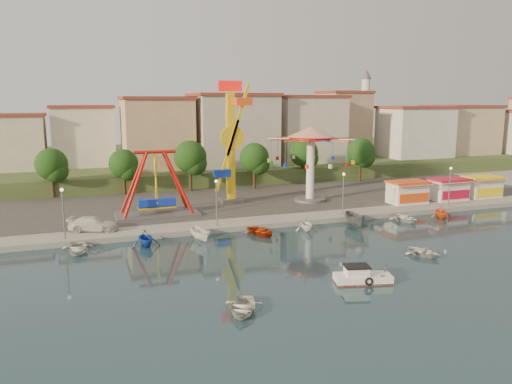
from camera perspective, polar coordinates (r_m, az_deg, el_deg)
name	(u,v)px	position (r m, az deg, el deg)	size (l,w,h in m)	color
ground	(336,257)	(47.81, 9.09, -7.38)	(200.00, 200.00, 0.00)	#142A37
quay_deck	(192,169)	(105.16, -7.27, 2.58)	(200.00, 100.00, 0.60)	#9E998E
asphalt_pad	(239,195)	(74.55, -1.97, -0.33)	(90.00, 28.00, 0.01)	#4C4944
hill_terrace	(187,161)	(109.86, -7.85, 3.53)	(200.00, 60.00, 3.00)	#384C26
pirate_ship_ride	(156,185)	(61.94, -11.35, 0.82)	(10.00, 5.00, 8.00)	#59595E
kamikaze_tower	(232,145)	(68.09, -2.73, 5.42)	(4.25, 3.10, 16.50)	#59595E
wave_swinger	(311,147)	(69.33, 6.27, 5.14)	(11.60, 11.60, 10.40)	#59595E
booth_left	(407,192)	(71.37, 16.92, 0.01)	(5.40, 3.78, 3.08)	white
booth_mid	(449,189)	(75.66, 21.14, 0.33)	(5.40, 3.78, 3.08)	white
booth_right	(482,187)	(79.70, 24.44, 0.57)	(5.40, 3.78, 3.08)	white
lamp_post_0	(64,215)	(54.07, -21.13, -2.47)	(0.14, 0.14, 5.00)	#59595E
lamp_post_1	(217,204)	(55.86, -4.52, -1.40)	(0.14, 0.14, 5.00)	#59595E
lamp_post_2	(343,195)	(61.87, 9.93, -0.36)	(0.14, 0.14, 5.00)	#59595E
lamp_post_3	(450,188)	(71.05, 21.25, 0.47)	(0.14, 0.14, 5.00)	#59595E
tree_0	(51,164)	(77.43, -22.35, 2.94)	(4.60, 4.60, 7.19)	#382314
tree_1	(124,164)	(76.87, -14.90, 3.12)	(4.35, 4.35, 6.80)	#382314
tree_2	(190,157)	(77.80, -7.53, 4.00)	(5.02, 5.02, 7.85)	#382314
tree_3	(254,158)	(79.16, -0.19, 3.93)	(4.68, 4.68, 7.32)	#382314
tree_4	(304,153)	(85.66, 5.48, 4.51)	(4.86, 4.86, 7.60)	#382314
tree_5	(361,152)	(88.79, 11.86, 4.52)	(4.83, 4.83, 7.54)	#382314
building_0	(1,137)	(86.80, -27.13, 5.61)	(9.26, 9.53, 11.87)	beige
building_1	(83,143)	(91.49, -19.11, 5.35)	(12.33, 9.01, 8.63)	silver
building_2	(159,133)	(93.02, -11.01, 6.61)	(11.95, 9.28, 11.23)	tan
building_3	(237,138)	(93.12, -2.22, 6.16)	(12.59, 10.50, 9.20)	beige
building_4	(296,135)	(101.06, 4.55, 6.49)	(10.75, 9.23, 9.24)	beige
building_5	(358,130)	(105.51, 11.63, 7.01)	(12.77, 10.96, 11.21)	tan
building_6	(411,126)	(110.77, 17.33, 7.20)	(8.23, 8.98, 12.36)	silver
building_7	(441,132)	(122.09, 20.39, 6.44)	(11.59, 10.93, 8.76)	beige
building_8	(512,124)	(126.77, 27.21, 6.93)	(12.84, 9.28, 12.58)	beige
minaret	(365,110)	(110.38, 12.35, 9.17)	(2.80, 2.80, 18.00)	silver
cabin_motorboat	(362,278)	(41.71, 11.97, -9.55)	(4.84, 2.79, 1.60)	white
rowboat_a	(424,252)	(50.17, 18.60, -6.53)	(2.47, 3.46, 0.72)	silver
rowboat_b	(242,307)	(35.55, -1.57, -12.98)	(2.72, 3.81, 0.79)	silver
van	(94,224)	(56.84, -18.08, -3.48)	(2.13, 5.25, 1.52)	silver
moored_boat_0	(77,248)	(51.59, -19.76, -6.06)	(2.87, 4.02, 0.83)	silver
moored_boat_1	(145,238)	(51.79, -12.52, -5.12)	(2.79, 3.23, 1.70)	#143CB7
moored_boat_2	(200,234)	(52.77, -6.37, -4.84)	(1.32, 3.50, 1.35)	white
moored_boat_3	(261,231)	(54.72, 0.60, -4.51)	(2.85, 3.99, 0.83)	#BA380E
moored_boat_4	(306,224)	(56.68, 5.76, -3.66)	(2.51, 2.91, 1.53)	white
moored_boat_5	(355,219)	(59.57, 11.25, -3.10)	(1.53, 4.06, 1.57)	#57565B
moored_boat_6	(405,218)	(63.48, 16.69, -2.87)	(2.74, 3.83, 0.79)	white
moored_boat_7	(441,212)	(66.63, 20.41, -2.12)	(2.61, 3.03, 1.60)	#F54F15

